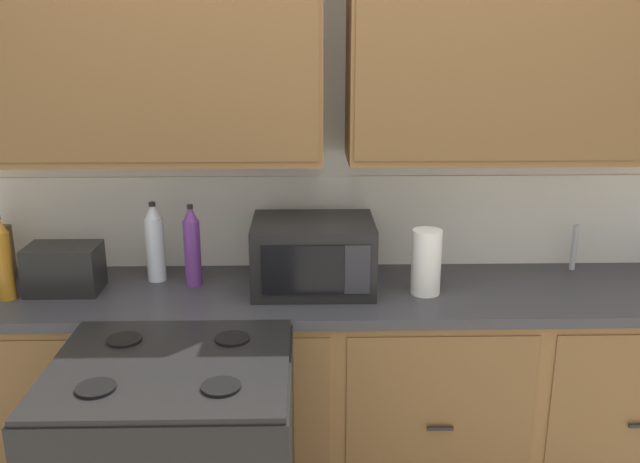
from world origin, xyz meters
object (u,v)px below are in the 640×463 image
object	(u,v)px
toaster	(64,269)
paper_towel_roll	(426,262)
bottle_violet	(192,246)
bottle_amber	(3,259)
microwave	(313,255)
bottle_clear	(155,243)

from	to	relation	value
toaster	paper_towel_roll	bearing A→B (deg)	-2.06
bottle_violet	bottle_amber	bearing A→B (deg)	-168.88
microwave	toaster	bearing A→B (deg)	-178.99
bottle_amber	bottle_violet	world-z (taller)	bottle_violet
toaster	bottle_amber	size ratio (longest dim) A/B	0.84
toaster	bottle_violet	size ratio (longest dim) A/B	0.83
microwave	bottle_amber	distance (m)	1.19
bottle_amber	paper_towel_roll	bearing A→B (deg)	0.76
paper_towel_roll	bottle_clear	size ratio (longest dim) A/B	0.78
bottle_clear	microwave	bearing A→B (deg)	-9.20
bottle_clear	bottle_violet	bearing A→B (deg)	-19.72
bottle_violet	bottle_clear	size ratio (longest dim) A/B	1.01
toaster	bottle_clear	bearing A→B (deg)	20.08
bottle_clear	paper_towel_roll	bearing A→B (deg)	-9.05
bottle_amber	bottle_clear	world-z (taller)	same
toaster	bottle_amber	world-z (taller)	bottle_amber
bottle_violet	bottle_clear	bearing A→B (deg)	160.28
bottle_clear	bottle_amber	bearing A→B (deg)	-159.98
bottle_amber	bottle_clear	bearing A→B (deg)	20.02
paper_towel_roll	toaster	bearing A→B (deg)	177.94
paper_towel_roll	bottle_amber	xyz separation A→B (m)	(-1.63, -0.02, 0.03)
bottle_amber	bottle_violet	size ratio (longest dim) A/B	0.99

